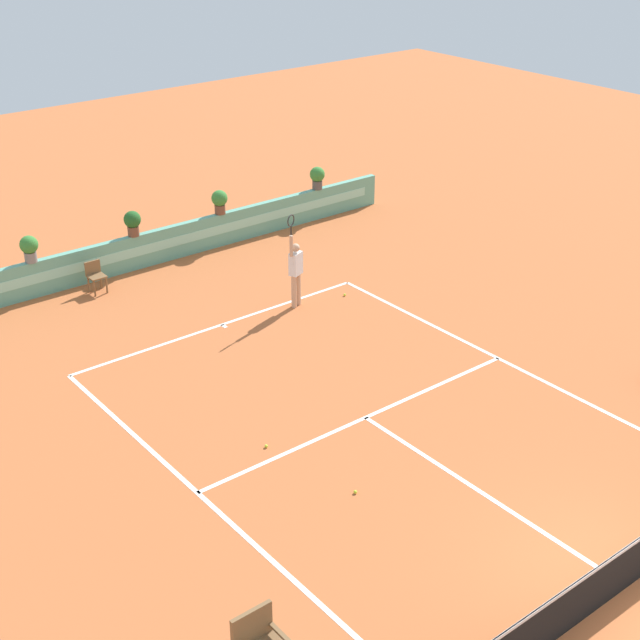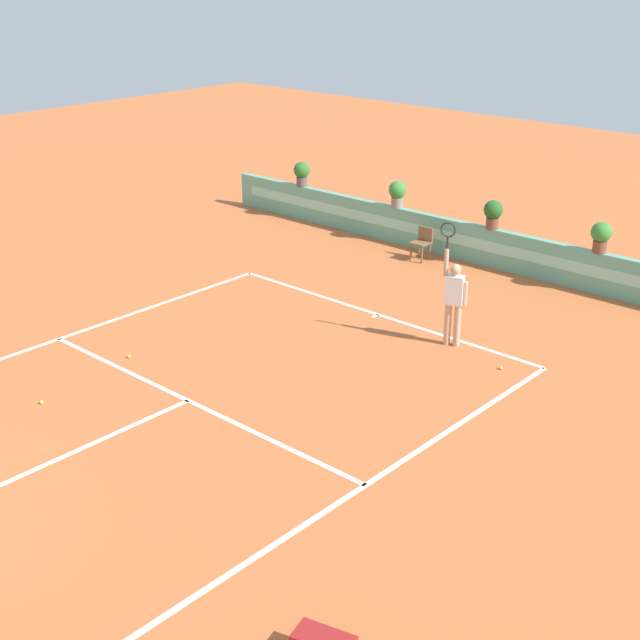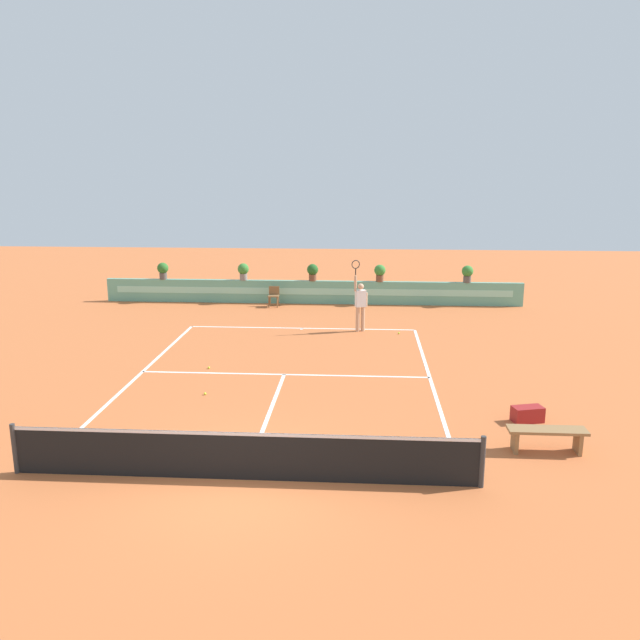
% 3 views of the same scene
% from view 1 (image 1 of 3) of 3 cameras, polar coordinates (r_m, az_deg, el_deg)
% --- Properties ---
extents(ground_plane, '(60.00, 60.00, 0.00)m').
position_cam_1_polar(ground_plane, '(19.18, 3.62, -6.54)').
color(ground_plane, '#BC6033').
extents(court_lines, '(8.32, 11.94, 0.01)m').
position_cam_1_polar(court_lines, '(19.63, 2.22, -5.64)').
color(court_lines, white).
rests_on(court_lines, ground).
extents(net, '(8.92, 0.10, 1.00)m').
position_cam_1_polar(net, '(15.87, 18.71, -13.97)').
color(net, '#333333').
rests_on(net, ground).
extents(back_wall_barrier, '(18.00, 0.21, 1.00)m').
position_cam_1_polar(back_wall_barrier, '(26.65, -11.42, 4.10)').
color(back_wall_barrier, '#60A88E').
rests_on(back_wall_barrier, ground).
extents(ball_kid_chair, '(0.44, 0.44, 0.85)m').
position_cam_1_polar(ball_kid_chair, '(25.45, -13.70, 2.70)').
color(ball_kid_chair, brown).
rests_on(ball_kid_chair, ground).
extents(tennis_player, '(0.59, 0.33, 2.58)m').
position_cam_1_polar(tennis_player, '(23.69, -1.51, 3.18)').
color(tennis_player, tan).
rests_on(tennis_player, ground).
extents(tennis_ball_near_baseline, '(0.07, 0.07, 0.07)m').
position_cam_1_polar(tennis_ball_near_baseline, '(24.66, 1.53, 1.57)').
color(tennis_ball_near_baseline, '#CCE033').
rests_on(tennis_ball_near_baseline, ground).
extents(tennis_ball_mid_court, '(0.07, 0.07, 0.07)m').
position_cam_1_polar(tennis_ball_mid_court, '(17.29, 2.19, -10.57)').
color(tennis_ball_mid_court, '#CCE033').
rests_on(tennis_ball_mid_court, ground).
extents(tennis_ball_by_sideline, '(0.07, 0.07, 0.07)m').
position_cam_1_polar(tennis_ball_by_sideline, '(18.50, -3.34, -7.79)').
color(tennis_ball_by_sideline, '#CCE033').
rests_on(tennis_ball_by_sideline, ground).
extents(potted_plant_far_right, '(0.48, 0.48, 0.72)m').
position_cam_1_polar(potted_plant_far_right, '(29.69, -0.17, 8.86)').
color(potted_plant_far_right, '#514C47').
rests_on(potted_plant_far_right, back_wall_barrier).
extents(potted_plant_left, '(0.48, 0.48, 0.72)m').
position_cam_1_polar(potted_plant_left, '(25.24, -17.52, 4.31)').
color(potted_plant_left, gray).
rests_on(potted_plant_left, back_wall_barrier).
extents(potted_plant_right, '(0.48, 0.48, 0.72)m').
position_cam_1_polar(potted_plant_right, '(27.67, -6.22, 7.35)').
color(potted_plant_right, brown).
rests_on(potted_plant_right, back_wall_barrier).
extents(potted_plant_centre, '(0.48, 0.48, 0.72)m').
position_cam_1_polar(potted_plant_centre, '(26.35, -11.51, 5.96)').
color(potted_plant_centre, brown).
rests_on(potted_plant_centre, back_wall_barrier).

